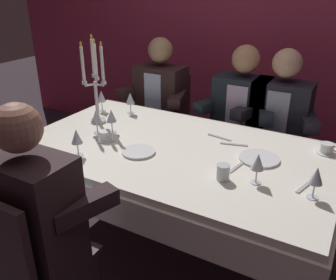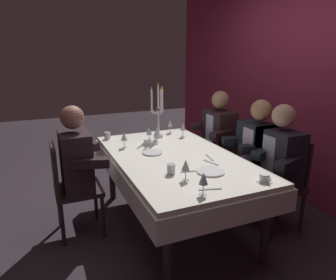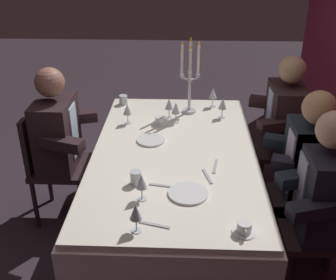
{
  "view_description": "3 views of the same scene",
  "coord_description": "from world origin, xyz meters",
  "views": [
    {
      "loc": [
        0.94,
        -1.75,
        1.69
      ],
      "look_at": [
        -0.02,
        -0.05,
        0.8
      ],
      "focal_mm": 38.39,
      "sensor_mm": 36.0,
      "label": 1
    },
    {
      "loc": [
        2.52,
        -1.16,
        1.69
      ],
      "look_at": [
        -0.16,
        -0.0,
        0.85
      ],
      "focal_mm": 33.01,
      "sensor_mm": 36.0,
      "label": 2
    },
    {
      "loc": [
        2.49,
        0.06,
        2.13
      ],
      "look_at": [
        -0.02,
        -0.04,
        0.82
      ],
      "focal_mm": 44.74,
      "sensor_mm": 36.0,
      "label": 3
    }
  ],
  "objects": [
    {
      "name": "dinner_plate_0",
      "position": [
        -0.15,
        -0.17,
        0.75
      ],
      "size": [
        0.2,
        0.2,
        0.01
      ],
      "primitive_type": "cylinder",
      "color": "white",
      "rests_on": "dining_table"
    },
    {
      "name": "wine_glass_0",
      "position": [
        -0.56,
        -0.05,
        0.86
      ],
      "size": [
        0.07,
        0.07,
        0.16
      ],
      "color": "silver",
      "rests_on": "dining_table"
    },
    {
      "name": "wine_glass_2",
      "position": [
        -0.48,
        -0.0,
        0.86
      ],
      "size": [
        0.07,
        0.07,
        0.16
      ],
      "color": "silver",
      "rests_on": "dining_table"
    },
    {
      "name": "wine_glass_5",
      "position": [
        0.83,
        -0.17,
        0.85
      ],
      "size": [
        0.07,
        0.07,
        0.16
      ],
      "color": "silver",
      "rests_on": "dining_table"
    },
    {
      "name": "wine_glass_4",
      "position": [
        -0.81,
        0.3,
        0.85
      ],
      "size": [
        0.07,
        0.07,
        0.16
      ],
      "color": "silver",
      "rests_on": "dining_table"
    },
    {
      "name": "candelabra",
      "position": [
        -0.68,
        0.1,
        1.02
      ],
      "size": [
        0.15,
        0.17,
        0.61
      ],
      "color": "silver",
      "rests_on": "dining_table"
    },
    {
      "name": "fork_2",
      "position": [
        0.78,
        -0.08,
        0.74
      ],
      "size": [
        0.06,
        0.17,
        0.01
      ],
      "primitive_type": "cube",
      "rotation": [
        0.0,
        0.0,
        1.3
      ],
      "color": "#B7B7BC",
      "rests_on": "dining_table"
    },
    {
      "name": "seated_diner_1",
      "position": [
        -0.25,
        -0.89,
        0.74
      ],
      "size": [
        0.63,
        0.48,
        1.24
      ],
      "color": "#312124",
      "rests_on": "ground_plane"
    },
    {
      "name": "coffee_cup_1",
      "position": [
        -0.44,
        -0.12,
        0.77
      ],
      "size": [
        0.13,
        0.12,
        0.06
      ],
      "color": "white",
      "rests_on": "dining_table"
    },
    {
      "name": "water_tumbler_0",
      "position": [
        -0.83,
        -0.46,
        0.78
      ],
      "size": [
        0.07,
        0.07,
        0.08
      ],
      "primitive_type": "cylinder",
      "color": "silver",
      "rests_on": "dining_table"
    },
    {
      "name": "seated_diner_0",
      "position": [
        -0.62,
        0.89,
        0.74
      ],
      "size": [
        0.63,
        0.48,
        1.24
      ],
      "color": "#312124",
      "rests_on": "ground_plane"
    },
    {
      "name": "seated_diner_2",
      "position": [
        0.13,
        0.89,
        0.74
      ],
      "size": [
        0.63,
        0.48,
        1.24
      ],
      "color": "#312124",
      "rests_on": "ground_plane"
    },
    {
      "name": "water_tumbler_1",
      "position": [
        0.4,
        -0.22,
        0.78
      ],
      "size": [
        0.07,
        0.07,
        0.08
      ],
      "primitive_type": "cylinder",
      "color": "silver",
      "rests_on": "dining_table"
    },
    {
      "name": "back_wall",
      "position": [
        0.0,
        1.66,
        1.35
      ],
      "size": [
        6.0,
        0.12,
        2.7
      ],
      "primitive_type": "cube",
      "color": "#9B2C4A",
      "rests_on": "ground_plane"
    },
    {
      "name": "fork_3",
      "position": [
        0.31,
        0.21,
        0.74
      ],
      "size": [
        0.17,
        0.06,
        0.01
      ],
      "primitive_type": "cube",
      "rotation": [
        0.0,
        0.0,
        0.27
      ],
      "color": "#B7B7BC",
      "rests_on": "dining_table"
    },
    {
      "name": "spoon_0",
      "position": [
        0.18,
        0.27,
        0.74
      ],
      "size": [
        0.17,
        0.05,
        0.01
      ],
      "primitive_type": "cube",
      "rotation": [
        0.0,
        0.0,
        -0.16
      ],
      "color": "#B7B7BC",
      "rests_on": "dining_table"
    },
    {
      "name": "coffee_cup_0",
      "position": [
        0.82,
        0.38,
        0.77
      ],
      "size": [
        0.13,
        0.12,
        0.06
      ],
      "color": "white",
      "rests_on": "dining_table"
    },
    {
      "name": "ground_plane",
      "position": [
        0.0,
        0.0,
        0.0
      ],
      "size": [
        12.0,
        12.0,
        0.0
      ],
      "primitive_type": "plane",
      "color": "#352A32"
    },
    {
      "name": "dinner_plate_1",
      "position": [
        0.5,
        0.1,
        0.75
      ],
      "size": [
        0.23,
        0.23,
        0.01
      ],
      "primitive_type": "cylinder",
      "color": "white",
      "rests_on": "dining_table"
    },
    {
      "name": "fork_1",
      "position": [
        0.42,
        -0.05,
        0.74
      ],
      "size": [
        0.05,
        0.17,
        0.01
      ],
      "primitive_type": "cube",
      "rotation": [
        0.0,
        0.0,
        1.39
      ],
      "color": "#B7B7BC",
      "rests_on": "dining_table"
    },
    {
      "name": "wine_glass_3",
      "position": [
        -0.44,
        -0.37,
        0.85
      ],
      "size": [
        0.07,
        0.07,
        0.16
      ],
      "color": "silver",
      "rests_on": "dining_table"
    },
    {
      "name": "seated_diner_3",
      "position": [
        0.43,
        0.89,
        0.74
      ],
      "size": [
        0.63,
        0.48,
        1.24
      ],
      "color": "#312124",
      "rests_on": "ground_plane"
    },
    {
      "name": "wine_glass_6",
      "position": [
        0.56,
        -0.16,
        0.85
      ],
      "size": [
        0.07,
        0.07,
        0.16
      ],
      "color": "silver",
      "rests_on": "dining_table"
    },
    {
      "name": "wine_glass_1",
      "position": [
        -0.58,
        0.37,
        0.86
      ],
      "size": [
        0.07,
        0.07,
        0.16
      ],
      "color": "silver",
      "rests_on": "dining_table"
    },
    {
      "name": "dining_table",
      "position": [
        0.0,
        0.0,
        0.62
      ],
      "size": [
        1.94,
        1.14,
        0.74
      ],
      "color": "white",
      "rests_on": "ground_plane"
    }
  ]
}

